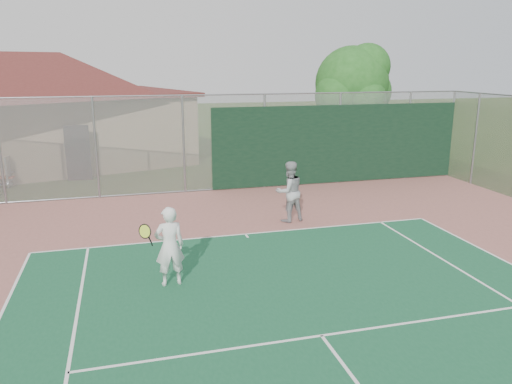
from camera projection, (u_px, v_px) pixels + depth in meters
back_fence at (267, 144)px, 18.57m from camera, size 20.08×0.11×3.53m
clubhouse at (33, 98)px, 22.87m from camera, size 15.94×12.75×6.02m
tree at (353, 86)px, 22.66m from camera, size 3.93×3.72×5.48m
player_white_front at (169, 247)px, 10.35m from camera, size 0.99×0.69×1.70m
player_grey_back at (289, 192)px, 14.64m from camera, size 0.99×0.84×1.80m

